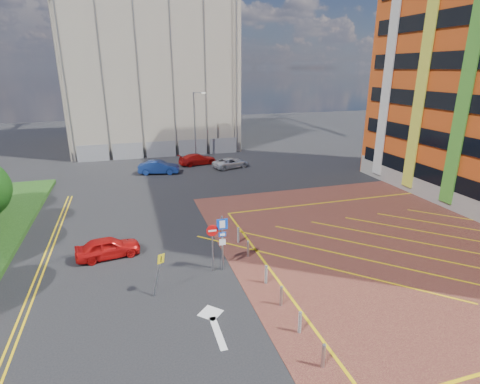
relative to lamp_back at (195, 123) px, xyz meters
name	(u,v)px	position (x,y,z in m)	size (l,w,h in m)	color
ground	(218,280)	(-4.08, -28.00, -4.36)	(140.00, 140.00, 0.00)	black
forecourt	(434,245)	(9.92, -28.00, -4.35)	(26.00, 26.00, 0.02)	brown
lamp_back	(195,123)	(0.00, 0.00, 0.00)	(1.53, 0.16, 8.00)	#9EA0A8
sign_cluster	(219,238)	(-3.78, -27.02, -2.41)	(1.17, 0.12, 3.20)	#9EA0A8
warning_sign	(159,270)	(-7.12, -28.51, -2.93)	(0.71, 0.41, 2.25)	#9EA0A8
bollard_row	(271,282)	(-1.78, -29.67, -3.89)	(0.14, 11.14, 0.90)	#9EA0A8
construction_building	(149,65)	(-4.08, 12.00, 6.64)	(21.20, 19.20, 22.00)	gray
construction_fence	(169,149)	(-3.08, 2.00, -3.36)	(21.60, 0.06, 2.00)	gray
car_red_left	(108,247)	(-9.67, -23.61, -3.74)	(1.46, 3.64, 1.24)	red
car_blue_back	(159,167)	(-5.09, -5.75, -3.67)	(1.46, 4.20, 1.38)	navy
car_red_back	(198,159)	(-0.45, -3.06, -3.73)	(1.78, 4.37, 1.27)	#AE100E
car_silver_back	(231,163)	(2.81, -5.63, -3.79)	(1.89, 4.09, 1.14)	silver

